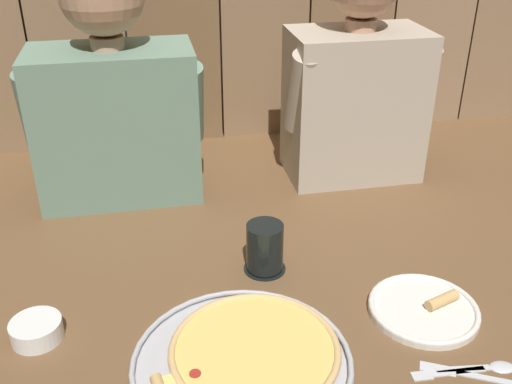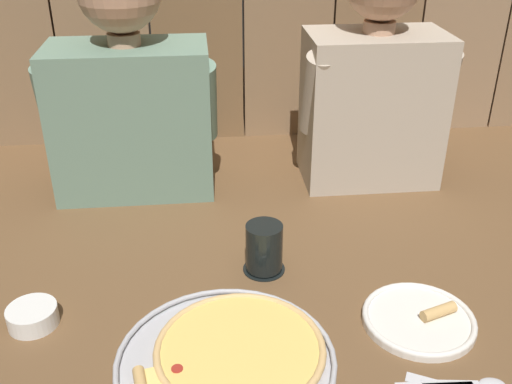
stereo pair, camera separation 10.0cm
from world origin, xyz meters
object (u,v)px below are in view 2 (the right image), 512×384
object	(u,v)px
pizza_tray	(231,355)
diner_right	(375,74)
dinner_plate	(419,319)
dipping_bowl	(32,315)
drinking_glass	(264,248)
diner_left	(129,85)

from	to	relation	value
pizza_tray	diner_right	bearing A→B (deg)	58.14
dinner_plate	dipping_bowl	xyz separation A→B (m)	(-0.72, 0.07, 0.01)
dinner_plate	drinking_glass	bearing A→B (deg)	143.72
drinking_glass	diner_right	world-z (taller)	diner_right
dinner_plate	diner_right	bearing A→B (deg)	84.29
dinner_plate	diner_right	xyz separation A→B (m)	(0.06, 0.62, 0.28)
drinking_glass	diner_right	bearing A→B (deg)	51.33
pizza_tray	drinking_glass	xyz separation A→B (m)	(0.09, 0.26, 0.04)
dipping_bowl	diner_left	world-z (taller)	diner_left
diner_left	diner_right	bearing A→B (deg)	-0.03
drinking_glass	dipping_bowl	bearing A→B (deg)	-163.96
drinking_glass	diner_right	size ratio (longest dim) A/B	0.17
dinner_plate	diner_right	size ratio (longest dim) A/B	0.34
diner_right	dipping_bowl	bearing A→B (deg)	-145.14
drinking_glass	dipping_bowl	world-z (taller)	drinking_glass
pizza_tray	drinking_glass	world-z (taller)	drinking_glass
pizza_tray	diner_left	world-z (taller)	diner_left
pizza_tray	dipping_bowl	bearing A→B (deg)	160.42
diner_left	drinking_glass	bearing A→B (deg)	-54.83
dipping_bowl	diner_right	bearing A→B (deg)	34.86
dinner_plate	drinking_glass	xyz separation A→B (m)	(-0.27, 0.20, 0.04)
dipping_bowl	drinking_glass	bearing A→B (deg)	16.04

